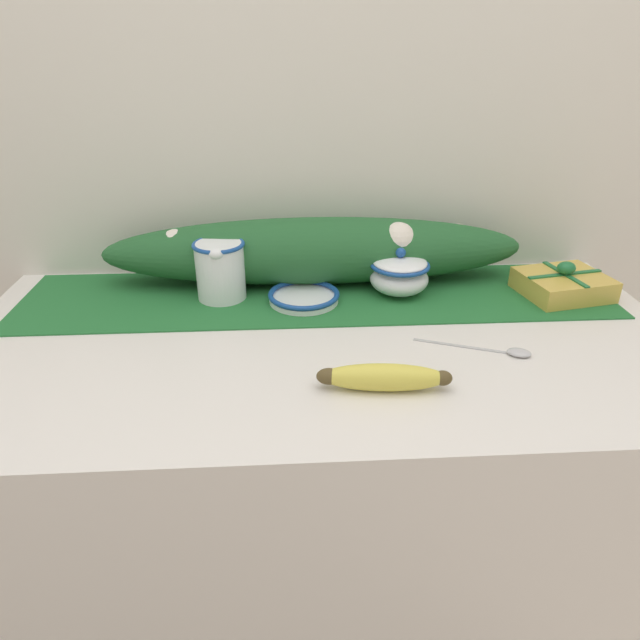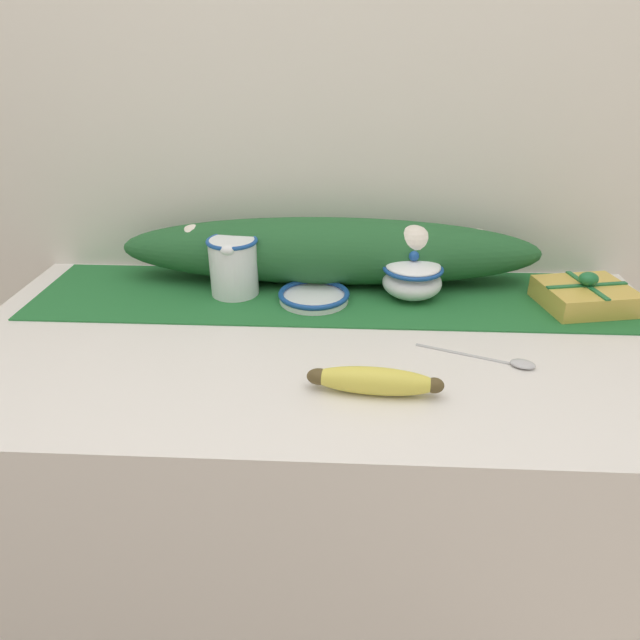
{
  "view_description": "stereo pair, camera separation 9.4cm",
  "coord_description": "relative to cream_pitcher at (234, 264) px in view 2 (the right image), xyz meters",
  "views": [
    {
      "loc": [
        -0.06,
        -0.87,
        1.39
      ],
      "look_at": [
        -0.01,
        -0.03,
        0.96
      ],
      "focal_mm": 32.0,
      "sensor_mm": 36.0,
      "label": 1
    },
    {
      "loc": [
        0.04,
        -0.87,
        1.39
      ],
      "look_at": [
        -0.01,
        -0.03,
        0.96
      ],
      "focal_mm": 32.0,
      "sensor_mm": 36.0,
      "label": 2
    }
  ],
  "objects": [
    {
      "name": "poinsettia_garland",
      "position": [
        0.19,
        0.07,
        0.01
      ],
      "size": [
        0.86,
        0.15,
        0.14
      ],
      "color": "#235B2D",
      "rests_on": "countertop"
    },
    {
      "name": "table_runner",
      "position": [
        0.19,
        -0.0,
        -0.06
      ],
      "size": [
        1.17,
        0.28,
        0.0
      ],
      "primitive_type": "cube",
      "color": "#236B33",
      "rests_on": "countertop"
    },
    {
      "name": "spoon",
      "position": [
        0.49,
        -0.25,
        -0.06
      ],
      "size": [
        0.19,
        0.08,
        0.01
      ],
      "rotation": [
        0.0,
        0.0,
        -0.37
      ],
      "color": "#B7B7BC",
      "rests_on": "countertop"
    },
    {
      "name": "gift_box",
      "position": [
        0.68,
        -0.03,
        -0.04
      ],
      "size": [
        0.18,
        0.16,
        0.07
      ],
      "rotation": [
        0.0,
        0.0,
        0.19
      ],
      "color": "gold",
      "rests_on": "countertop"
    },
    {
      "name": "banana",
      "position": [
        0.27,
        -0.34,
        -0.04
      ],
      "size": [
        0.21,
        0.06,
        0.04
      ],
      "rotation": [
        0.0,
        0.0,
        -0.09
      ],
      "color": "#DBCC4C",
      "rests_on": "countertop"
    },
    {
      "name": "back_wall",
      "position": [
        0.19,
        0.17,
        0.22
      ],
      "size": [
        2.07,
        0.04,
        2.4
      ],
      "primitive_type": "cube",
      "color": "silver",
      "rests_on": "ground_plane"
    },
    {
      "name": "cream_pitcher",
      "position": [
        0.0,
        0.0,
        0.0
      ],
      "size": [
        0.1,
        0.12,
        0.12
      ],
      "color": "white",
      "rests_on": "countertop"
    },
    {
      "name": "countertop",
      "position": [
        0.19,
        -0.18,
        -0.52
      ],
      "size": [
        1.27,
        0.65,
        0.91
      ],
      "primitive_type": "cube",
      "color": "silver",
      "rests_on": "ground_plane"
    },
    {
      "name": "small_dish",
      "position": [
        0.16,
        -0.03,
        -0.05
      ],
      "size": [
        0.14,
        0.14,
        0.02
      ],
      "color": "white",
      "rests_on": "countertop"
    },
    {
      "name": "sugar_bowl",
      "position": [
        0.35,
        -0.0,
        -0.02
      ],
      "size": [
        0.12,
        0.12,
        0.1
      ],
      "color": "white",
      "rests_on": "countertop"
    }
  ]
}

